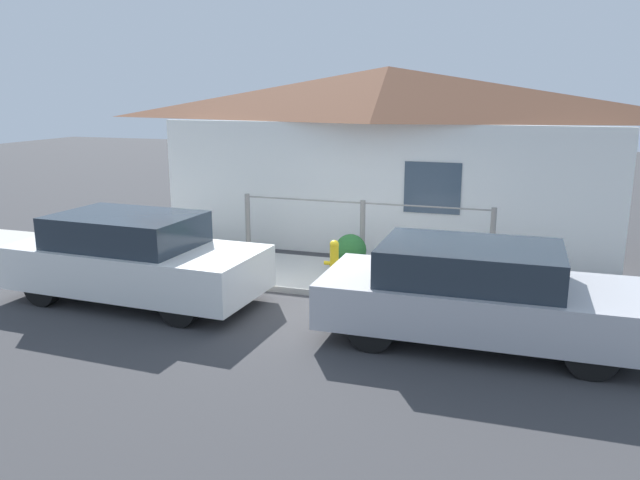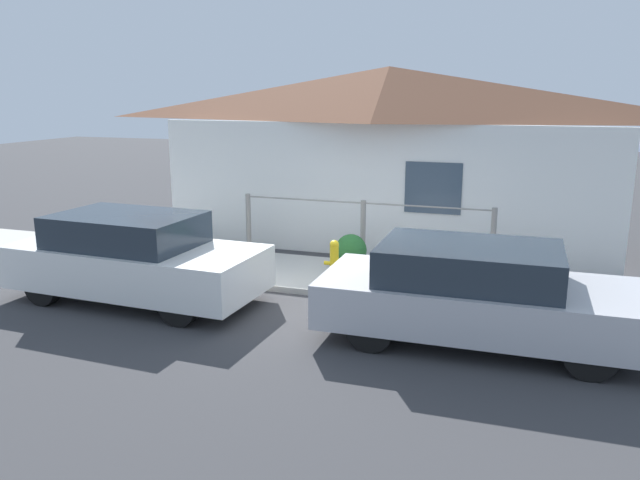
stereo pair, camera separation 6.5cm
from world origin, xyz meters
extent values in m
plane|color=#38383A|center=(0.00, 0.00, 0.00)|extent=(60.00, 60.00, 0.00)
cube|color=#B2AFA8|center=(0.00, 1.04, 0.05)|extent=(24.00, 2.08, 0.11)
cube|color=white|center=(0.00, 2.84, 1.36)|extent=(9.39, 0.12, 2.72)
cube|color=#384756|center=(1.17, 2.77, 1.50)|extent=(1.10, 0.04, 1.00)
pyramid|color=#A36647|center=(0.00, 3.88, 3.28)|extent=(9.79, 2.20, 1.12)
cylinder|color=gray|center=(-2.40, 1.93, 0.72)|extent=(0.10, 0.10, 1.22)
cylinder|color=gray|center=(0.00, 1.93, 0.72)|extent=(0.10, 0.10, 1.22)
cylinder|color=gray|center=(2.40, 1.93, 0.72)|extent=(0.10, 0.10, 1.22)
cylinder|color=gray|center=(0.00, 1.93, 1.27)|extent=(4.80, 0.03, 0.03)
cube|color=white|center=(-2.97, -1.07, 0.57)|extent=(4.17, 1.90, 0.68)
cube|color=#232D38|center=(-3.13, -1.07, 1.16)|extent=(2.31, 1.62, 0.51)
cylinder|color=black|center=(-1.67, -0.37, 0.30)|extent=(0.61, 0.22, 0.60)
cylinder|color=black|center=(-1.72, -1.88, 0.30)|extent=(0.61, 0.22, 0.60)
cylinder|color=black|center=(-4.21, -0.27, 0.30)|extent=(0.61, 0.22, 0.60)
cylinder|color=black|center=(-4.27, -1.78, 0.30)|extent=(0.61, 0.22, 0.60)
cube|color=#B7B7BC|center=(2.45, -1.07, 0.54)|extent=(4.32, 1.84, 0.61)
cube|color=#232D38|center=(2.28, -1.08, 1.09)|extent=(2.38, 1.60, 0.49)
cylinder|color=black|center=(3.77, -0.28, 0.31)|extent=(0.63, 0.21, 0.63)
cylinder|color=black|center=(3.79, -1.84, 0.31)|extent=(0.63, 0.21, 0.63)
cylinder|color=black|center=(1.11, -0.31, 0.31)|extent=(0.63, 0.21, 0.63)
cylinder|color=black|center=(1.12, -1.87, 0.31)|extent=(0.63, 0.21, 0.63)
cylinder|color=yellow|center=(-0.10, 0.43, 0.44)|extent=(0.15, 0.15, 0.67)
sphere|color=yellow|center=(-0.10, 0.43, 0.81)|extent=(0.16, 0.16, 0.16)
cylinder|color=yellow|center=(-0.21, 0.43, 0.47)|extent=(0.14, 0.07, 0.07)
cylinder|color=yellow|center=(0.01, 0.43, 0.47)|extent=(0.14, 0.07, 0.07)
cylinder|color=#9E5638|center=(-0.06, 1.33, 0.19)|extent=(0.21, 0.21, 0.18)
sphere|color=#235B28|center=(-0.06, 1.33, 0.50)|extent=(0.58, 0.58, 0.58)
cylinder|color=brown|center=(-3.08, 1.19, 0.19)|extent=(0.22, 0.22, 0.18)
sphere|color=#4C8E3D|center=(-3.08, 1.19, 0.45)|extent=(0.44, 0.44, 0.44)
camera|label=1|loc=(2.91, -9.33, 3.32)|focal=35.00mm
camera|label=2|loc=(2.97, -9.31, 3.32)|focal=35.00mm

